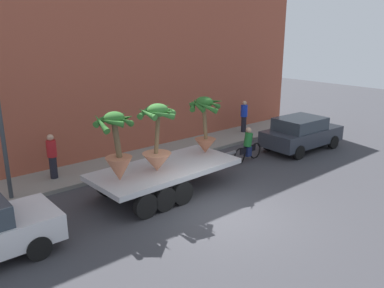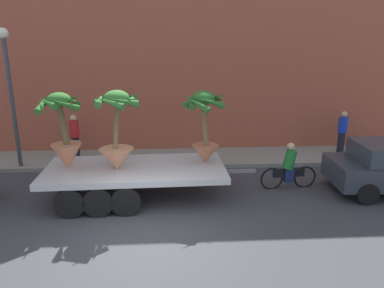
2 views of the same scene
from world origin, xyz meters
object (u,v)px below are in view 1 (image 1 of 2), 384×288
at_px(parked_car, 301,133).
at_px(pedestrian_far_left, 244,116).
at_px(flatbed_trailer, 160,174).
at_px(potted_palm_front, 117,150).
at_px(potted_palm_rear, 205,124).
at_px(cyclist, 248,146).
at_px(pedestrian_near_gate, 52,155).
at_px(potted_palm_middle, 157,141).

bearing_deg(parked_car, pedestrian_far_left, 90.19).
bearing_deg(flatbed_trailer, potted_palm_front, -175.71).
xyz_separation_m(potted_palm_rear, parked_car, (5.91, -0.30, -1.30)).
height_order(potted_palm_rear, cyclist, potted_palm_rear).
bearing_deg(pedestrian_far_left, pedestrian_near_gate, -179.63).
bearing_deg(cyclist, potted_palm_front, -175.01).
height_order(potted_palm_middle, parked_car, potted_palm_middle).
bearing_deg(potted_palm_front, parked_car, 0.49).
xyz_separation_m(flatbed_trailer, potted_palm_rear, (2.31, 0.26, 1.37)).
height_order(potted_palm_rear, pedestrian_near_gate, potted_palm_rear).
bearing_deg(potted_palm_middle, pedestrian_near_gate, 120.23).
distance_m(cyclist, pedestrian_far_left, 4.50).
relative_size(flatbed_trailer, potted_palm_front, 2.82).
bearing_deg(pedestrian_near_gate, cyclist, -22.63).
height_order(potted_palm_middle, potted_palm_front, potted_palm_middle).
bearing_deg(pedestrian_near_gate, parked_car, -18.72).
xyz_separation_m(potted_palm_rear, pedestrian_near_gate, (-4.69, 3.29, -1.08)).
height_order(potted_palm_rear, pedestrian_far_left, potted_palm_rear).
bearing_deg(potted_palm_front, potted_palm_rear, 5.55).
bearing_deg(pedestrian_near_gate, flatbed_trailer, -56.10).
xyz_separation_m(potted_palm_middle, pedestrian_near_gate, (-2.17, 3.73, -0.97)).
bearing_deg(flatbed_trailer, pedestrian_near_gate, 123.90).
height_order(flatbed_trailer, potted_palm_middle, potted_palm_middle).
distance_m(flatbed_trailer, potted_palm_front, 2.10).
xyz_separation_m(parked_car, pedestrian_far_left, (-0.01, 3.66, 0.22)).
bearing_deg(pedestrian_far_left, flatbed_trailer, -156.21).
distance_m(potted_palm_front, cyclist, 6.87).
height_order(potted_palm_front, cyclist, potted_palm_front).
bearing_deg(cyclist, pedestrian_far_left, 44.83).
distance_m(flatbed_trailer, cyclist, 5.05).
height_order(flatbed_trailer, pedestrian_far_left, pedestrian_far_left).
relative_size(potted_palm_rear, potted_palm_middle, 0.96).
bearing_deg(potted_palm_middle, pedestrian_far_left, 24.29).
bearing_deg(pedestrian_near_gate, potted_palm_middle, -59.77).
relative_size(flatbed_trailer, pedestrian_far_left, 3.67).
bearing_deg(potted_palm_rear, cyclist, 4.15).
height_order(potted_palm_middle, pedestrian_far_left, potted_palm_middle).
bearing_deg(cyclist, pedestrian_near_gate, 157.37).
relative_size(potted_palm_rear, potted_palm_front, 0.98).
xyz_separation_m(flatbed_trailer, cyclist, (5.03, 0.46, -0.09)).
relative_size(flatbed_trailer, pedestrian_near_gate, 3.67).
bearing_deg(potted_palm_front, pedestrian_far_left, 20.74).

